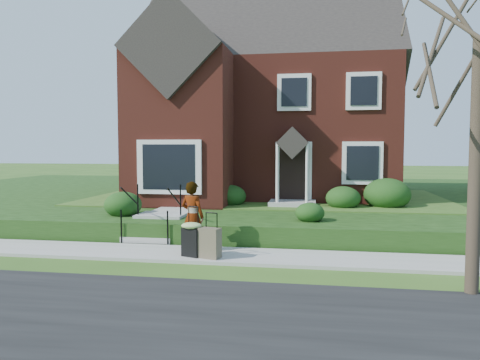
% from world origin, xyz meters
% --- Properties ---
extents(ground, '(120.00, 120.00, 0.00)m').
position_xyz_m(ground, '(0.00, 0.00, 0.00)').
color(ground, '#2D5119').
rests_on(ground, ground).
extents(street, '(60.00, 6.00, 0.01)m').
position_xyz_m(street, '(0.00, -5.00, 0.01)').
color(street, black).
rests_on(street, ground).
extents(sidewalk, '(60.00, 1.60, 0.08)m').
position_xyz_m(sidewalk, '(0.00, 0.00, 0.04)').
color(sidewalk, '#9E9B93').
rests_on(sidewalk, ground).
extents(terrace, '(44.00, 20.00, 0.60)m').
position_xyz_m(terrace, '(4.00, 10.90, 0.30)').
color(terrace, '#16330D').
rests_on(terrace, ground).
extents(walkway, '(1.20, 6.00, 0.06)m').
position_xyz_m(walkway, '(-2.50, 5.00, 0.63)').
color(walkway, '#9E9B93').
rests_on(walkway, terrace).
extents(main_house, '(10.40, 10.20, 9.40)m').
position_xyz_m(main_house, '(-0.21, 9.61, 5.26)').
color(main_house, maroon).
rests_on(main_house, terrace).
extents(front_steps, '(1.40, 2.02, 1.50)m').
position_xyz_m(front_steps, '(-2.50, 1.84, 0.47)').
color(front_steps, '#9E9B93').
rests_on(front_steps, ground).
extents(foundation_shrubs, '(9.87, 4.71, 1.11)m').
position_xyz_m(foundation_shrubs, '(0.46, 4.94, 1.07)').
color(foundation_shrubs, '#143710').
rests_on(foundation_shrubs, terrace).
extents(woman, '(0.74, 0.60, 1.74)m').
position_xyz_m(woman, '(-0.99, 0.19, 0.95)').
color(woman, '#999999').
rests_on(woman, sidewalk).
extents(suitcase_black, '(0.60, 0.55, 1.19)m').
position_xyz_m(suitcase_black, '(-0.86, -0.37, 0.54)').
color(suitcase_black, black).
rests_on(suitcase_black, sidewalk).
extents(suitcase_olive, '(0.55, 0.41, 1.06)m').
position_xyz_m(suitcase_olive, '(-0.40, -0.46, 0.44)').
color(suitcase_olive, brown).
rests_on(suitcase_olive, sidewalk).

